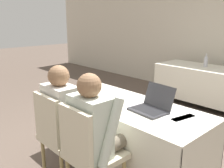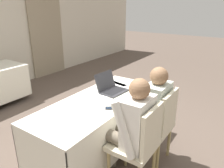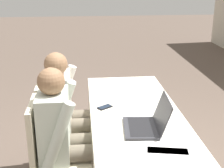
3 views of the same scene
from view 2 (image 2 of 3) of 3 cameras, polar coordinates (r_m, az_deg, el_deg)
name	(u,v)px [view 2 (image 2 of 3)]	position (r m, az deg, el deg)	size (l,w,h in m)	color
ground_plane	(100,150)	(3.02, -3.22, -16.83)	(24.00, 24.00, 0.00)	brown
curtain_panel	(46,24)	(6.04, -16.93, 14.68)	(1.02, 0.04, 2.65)	gray
conference_table_near	(99,113)	(2.73, -3.45, -7.60)	(1.84, 0.75, 0.72)	silver
laptop	(111,88)	(2.89, -0.16, -1.10)	(0.37, 0.35, 0.24)	#333338
cell_phone	(111,108)	(2.44, -0.27, -6.31)	(0.12, 0.14, 0.01)	black
paper_beside_laptop	(117,85)	(3.13, 1.23, -0.27)	(0.26, 0.33, 0.00)	white
paper_centre_table	(121,82)	(3.24, 2.44, 0.43)	(0.27, 0.33, 0.00)	white
paper_left_edge	(102,93)	(2.84, -2.76, -2.46)	(0.23, 0.31, 0.00)	white
chair_near_left	(139,142)	(2.27, 7.16, -14.90)	(0.44, 0.44, 0.93)	tan
chair_near_right	(158,123)	(2.62, 11.80, -9.95)	(0.44, 0.44, 0.93)	tan
person_checkered_shirt	(131,125)	(2.22, 4.91, -10.73)	(0.50, 0.52, 1.19)	#665B4C
person_white_shirt	(150,108)	(2.58, 9.91, -6.30)	(0.50, 0.52, 1.19)	#665B4C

